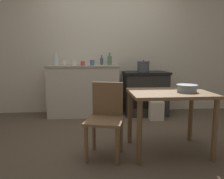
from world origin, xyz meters
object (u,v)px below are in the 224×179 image
at_px(bottle_far_left, 110,60).
at_px(cup_center, 74,63).
at_px(bottle_mid_left, 56,60).
at_px(bottle_left, 102,61).
at_px(cup_center_right, 92,63).
at_px(work_table, 169,102).
at_px(cup_center_left, 83,63).
at_px(chair, 106,117).
at_px(mixing_bowl_large, 187,88).
at_px(flour_sack, 156,111).
at_px(cup_mid_right, 64,63).
at_px(stove, 145,93).
at_px(stock_pot, 143,67).

relative_size(bottle_far_left, cup_center, 2.35).
xyz_separation_m(bottle_mid_left, cup_center, (0.35, -0.15, -0.05)).
relative_size(bottle_far_left, bottle_left, 1.26).
relative_size(bottle_far_left, cup_center_right, 2.34).
relative_size(work_table, cup_center_left, 11.59).
bearing_deg(chair, mixing_bowl_large, 14.39).
distance_m(flour_sack, bottle_left, 1.40).
bearing_deg(bottle_far_left, chair, -95.70).
relative_size(bottle_mid_left, cup_center_left, 3.23).
height_order(flour_sack, cup_mid_right, cup_mid_right).
distance_m(cup_center, cup_mid_right, 0.19).
bearing_deg(cup_center_right, cup_mid_right, 172.08).
bearing_deg(cup_center, flour_sack, -13.46).
xyz_separation_m(mixing_bowl_large, cup_center_right, (-1.08, 1.63, 0.24)).
bearing_deg(bottle_mid_left, flour_sack, -15.43).
bearing_deg(bottle_left, work_table, -68.97).
relative_size(cup_center_left, cup_mid_right, 0.87).
relative_size(stove, cup_center, 8.41).
distance_m(flour_sack, cup_center, 1.71).
relative_size(flour_sack, stock_pot, 1.43).
bearing_deg(stock_pot, bottle_left, 165.61).
distance_m(stove, chair, 1.92).
xyz_separation_m(work_table, chair, (-0.74, -0.02, -0.15)).
bearing_deg(bottle_far_left, work_table, -72.87).
distance_m(bottle_mid_left, cup_center_right, 0.70).
bearing_deg(bottle_mid_left, bottle_left, 4.96).
distance_m(stove, flour_sack, 0.50).
distance_m(chair, cup_mid_right, 1.91).
xyz_separation_m(cup_center_left, cup_center, (-0.16, 0.10, 0.01)).
xyz_separation_m(mixing_bowl_large, bottle_far_left, (-0.75, 1.83, 0.28)).
bearing_deg(mixing_bowl_large, flour_sack, 88.29).
bearing_deg(cup_center_right, bottle_far_left, 30.80).
relative_size(work_table, bottle_left, 4.94).
distance_m(stove, cup_center, 1.47).
bearing_deg(bottle_left, bottle_mid_left, -175.04).
height_order(chair, flour_sack, chair).
distance_m(stock_pot, cup_mid_right, 1.47).
bearing_deg(stock_pot, cup_center_right, -177.77).
bearing_deg(cup_mid_right, cup_center, -17.46).
relative_size(bottle_left, cup_center_right, 1.85).
bearing_deg(work_table, cup_center_right, 118.99).
bearing_deg(stove, cup_center_right, -175.04).
bearing_deg(flour_sack, work_table, -100.38).
bearing_deg(mixing_bowl_large, bottle_mid_left, 134.47).
distance_m(work_table, bottle_mid_left, 2.40).
xyz_separation_m(stock_pot, cup_center_right, (-0.96, -0.04, 0.08)).
xyz_separation_m(bottle_far_left, cup_center, (-0.66, -0.19, -0.04)).
bearing_deg(cup_center, cup_center_left, -31.10).
bearing_deg(stock_pot, flour_sack, -66.06).
bearing_deg(work_table, chair, -178.29).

